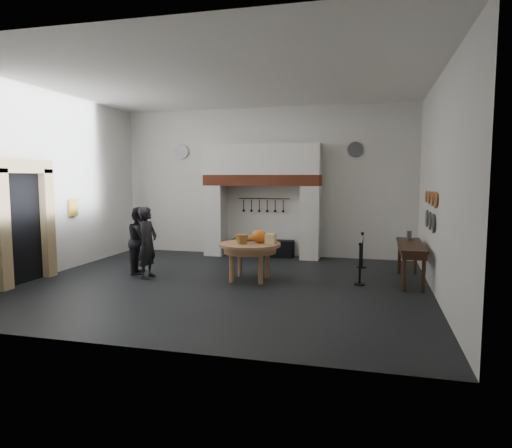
% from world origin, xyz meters
% --- Properties ---
extents(floor, '(9.00, 8.00, 0.02)m').
position_xyz_m(floor, '(0.00, 0.00, 0.00)').
color(floor, black).
rests_on(floor, ground).
extents(ceiling, '(9.00, 8.00, 0.02)m').
position_xyz_m(ceiling, '(0.00, 0.00, 4.50)').
color(ceiling, silver).
rests_on(ceiling, wall_back).
extents(wall_back, '(9.00, 0.02, 4.50)m').
position_xyz_m(wall_back, '(0.00, 4.00, 2.25)').
color(wall_back, silver).
rests_on(wall_back, floor).
extents(wall_front, '(9.00, 0.02, 4.50)m').
position_xyz_m(wall_front, '(0.00, -4.00, 2.25)').
color(wall_front, silver).
rests_on(wall_front, floor).
extents(wall_left, '(0.02, 8.00, 4.50)m').
position_xyz_m(wall_left, '(-4.50, 0.00, 2.25)').
color(wall_left, silver).
rests_on(wall_left, floor).
extents(wall_right, '(0.02, 8.00, 4.50)m').
position_xyz_m(wall_right, '(4.50, 0.00, 2.25)').
color(wall_right, silver).
rests_on(wall_right, floor).
extents(chimney_pier_left, '(0.55, 0.70, 2.15)m').
position_xyz_m(chimney_pier_left, '(-1.48, 3.65, 1.07)').
color(chimney_pier_left, silver).
rests_on(chimney_pier_left, floor).
extents(chimney_pier_right, '(0.55, 0.70, 2.15)m').
position_xyz_m(chimney_pier_right, '(1.48, 3.65, 1.07)').
color(chimney_pier_right, silver).
rests_on(chimney_pier_right, floor).
extents(hearth_brick_band, '(3.50, 0.72, 0.32)m').
position_xyz_m(hearth_brick_band, '(0.00, 3.65, 2.31)').
color(hearth_brick_band, '#9E442B').
rests_on(hearth_brick_band, chimney_pier_left).
extents(chimney_hood, '(3.50, 0.70, 0.90)m').
position_xyz_m(chimney_hood, '(0.00, 3.65, 2.92)').
color(chimney_hood, silver).
rests_on(chimney_hood, hearth_brick_band).
extents(iron_range, '(1.90, 0.45, 0.50)m').
position_xyz_m(iron_range, '(0.00, 3.72, 0.25)').
color(iron_range, black).
rests_on(iron_range, floor).
extents(utensil_rail, '(1.60, 0.02, 0.02)m').
position_xyz_m(utensil_rail, '(0.00, 3.92, 1.75)').
color(utensil_rail, black).
rests_on(utensil_rail, wall_back).
extents(door_recess, '(0.04, 1.10, 2.50)m').
position_xyz_m(door_recess, '(-4.47, -1.00, 1.25)').
color(door_recess, black).
rests_on(door_recess, floor).
extents(door_jamb_near, '(0.22, 0.30, 2.60)m').
position_xyz_m(door_jamb_near, '(-4.38, -1.70, 1.30)').
color(door_jamb_near, tan).
rests_on(door_jamb_near, floor).
extents(door_jamb_far, '(0.22, 0.30, 2.60)m').
position_xyz_m(door_jamb_far, '(-4.38, -0.30, 1.30)').
color(door_jamb_far, tan).
rests_on(door_jamb_far, floor).
extents(door_lintel, '(0.22, 1.70, 0.30)m').
position_xyz_m(door_lintel, '(-4.38, -1.00, 2.65)').
color(door_lintel, tan).
rests_on(door_lintel, door_jamb_near).
extents(wall_plaque, '(0.05, 0.34, 0.44)m').
position_xyz_m(wall_plaque, '(-4.45, 0.80, 1.60)').
color(wall_plaque, gold).
rests_on(wall_plaque, wall_left).
extents(work_table, '(1.50, 1.50, 0.07)m').
position_xyz_m(work_table, '(0.47, 0.52, 0.84)').
color(work_table, tan).
rests_on(work_table, floor).
extents(pumpkin, '(0.36, 0.36, 0.31)m').
position_xyz_m(pumpkin, '(0.67, 0.62, 1.03)').
color(pumpkin, orange).
rests_on(pumpkin, work_table).
extents(cheese_block_big, '(0.22, 0.22, 0.24)m').
position_xyz_m(cheese_block_big, '(0.97, 0.47, 0.99)').
color(cheese_block_big, '#FDDB97').
rests_on(cheese_block_big, work_table).
extents(cheese_block_small, '(0.18, 0.18, 0.20)m').
position_xyz_m(cheese_block_small, '(0.95, 0.77, 0.97)').
color(cheese_block_small, '#FFE798').
rests_on(cheese_block_small, work_table).
extents(wicker_basket, '(0.33, 0.33, 0.22)m').
position_xyz_m(wicker_basket, '(0.32, 0.37, 0.98)').
color(wicker_basket, olive).
rests_on(wicker_basket, work_table).
extents(bread_loaf, '(0.31, 0.18, 0.13)m').
position_xyz_m(bread_loaf, '(0.37, 0.87, 0.94)').
color(bread_loaf, '#AA843C').
rests_on(bread_loaf, work_table).
extents(visitor_near, '(0.41, 0.63, 1.70)m').
position_xyz_m(visitor_near, '(-1.95, 0.13, 0.85)').
color(visitor_near, black).
rests_on(visitor_near, floor).
extents(visitor_far, '(0.84, 0.96, 1.67)m').
position_xyz_m(visitor_far, '(-2.35, 0.53, 0.84)').
color(visitor_far, black).
rests_on(visitor_far, floor).
extents(side_table, '(0.55, 2.20, 0.06)m').
position_xyz_m(side_table, '(4.10, 1.20, 0.87)').
color(side_table, '#3B1F15').
rests_on(side_table, floor).
extents(pewter_jug, '(0.12, 0.12, 0.22)m').
position_xyz_m(pewter_jug, '(4.10, 1.80, 1.01)').
color(pewter_jug, '#515257').
rests_on(pewter_jug, side_table).
extents(copper_pan_a, '(0.03, 0.34, 0.34)m').
position_xyz_m(copper_pan_a, '(4.46, 0.20, 1.95)').
color(copper_pan_a, '#C6662D').
rests_on(copper_pan_a, wall_right).
extents(copper_pan_b, '(0.03, 0.32, 0.32)m').
position_xyz_m(copper_pan_b, '(4.46, 0.75, 1.95)').
color(copper_pan_b, '#C6662D').
rests_on(copper_pan_b, wall_right).
extents(copper_pan_c, '(0.03, 0.30, 0.30)m').
position_xyz_m(copper_pan_c, '(4.46, 1.30, 1.95)').
color(copper_pan_c, '#C6662D').
rests_on(copper_pan_c, wall_right).
extents(copper_pan_d, '(0.03, 0.28, 0.28)m').
position_xyz_m(copper_pan_d, '(4.46, 1.85, 1.95)').
color(copper_pan_d, '#C6662D').
rests_on(copper_pan_d, wall_right).
extents(pewter_plate_left, '(0.03, 0.40, 0.40)m').
position_xyz_m(pewter_plate_left, '(4.46, 0.40, 1.45)').
color(pewter_plate_left, '#4C4C51').
rests_on(pewter_plate_left, wall_right).
extents(pewter_plate_mid, '(0.03, 0.40, 0.40)m').
position_xyz_m(pewter_plate_mid, '(4.46, 1.00, 1.45)').
color(pewter_plate_mid, '#4C4C51').
rests_on(pewter_plate_mid, wall_right).
extents(pewter_plate_right, '(0.03, 0.40, 0.40)m').
position_xyz_m(pewter_plate_right, '(4.46, 1.60, 1.45)').
color(pewter_plate_right, '#4C4C51').
rests_on(pewter_plate_right, wall_right).
extents(pewter_plate_back_left, '(0.44, 0.03, 0.44)m').
position_xyz_m(pewter_plate_back_left, '(-2.70, 3.96, 3.20)').
color(pewter_plate_back_left, '#4C4C51').
rests_on(pewter_plate_back_left, wall_back).
extents(pewter_plate_back_right, '(0.44, 0.03, 0.44)m').
position_xyz_m(pewter_plate_back_right, '(2.70, 3.96, 3.20)').
color(pewter_plate_back_right, '#4C4C51').
rests_on(pewter_plate_back_right, wall_back).
extents(barrier_post_near, '(0.05, 0.05, 0.90)m').
position_xyz_m(barrier_post_near, '(2.99, 0.66, 0.45)').
color(barrier_post_near, black).
rests_on(barrier_post_near, floor).
extents(barrier_post_far, '(0.05, 0.05, 0.90)m').
position_xyz_m(barrier_post_far, '(2.99, 2.66, 0.45)').
color(barrier_post_far, black).
rests_on(barrier_post_far, floor).
extents(barrier_rope, '(0.04, 2.00, 0.04)m').
position_xyz_m(barrier_rope, '(2.99, 1.66, 0.85)').
color(barrier_rope, silver).
rests_on(barrier_rope, barrier_post_near).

